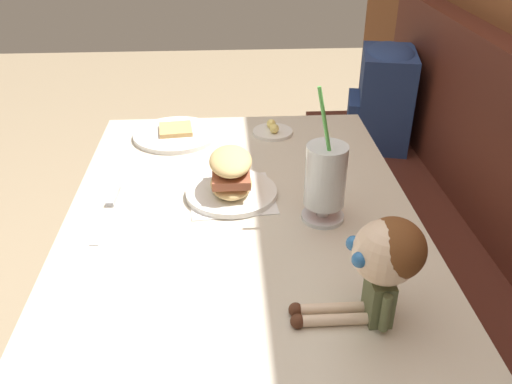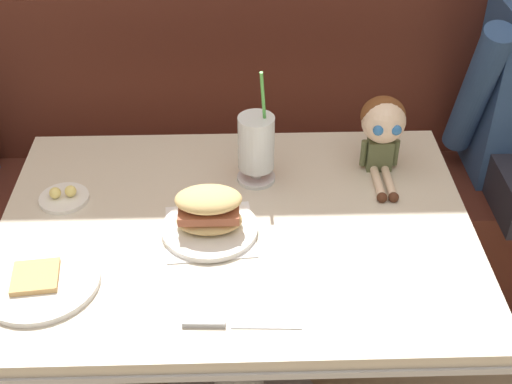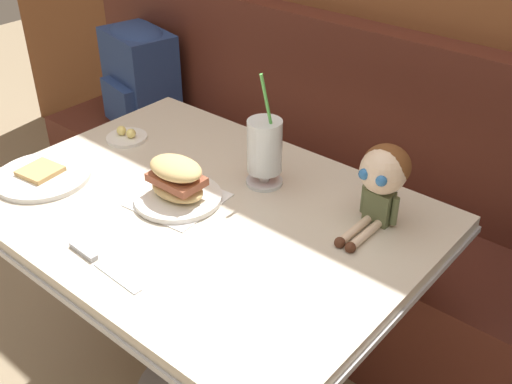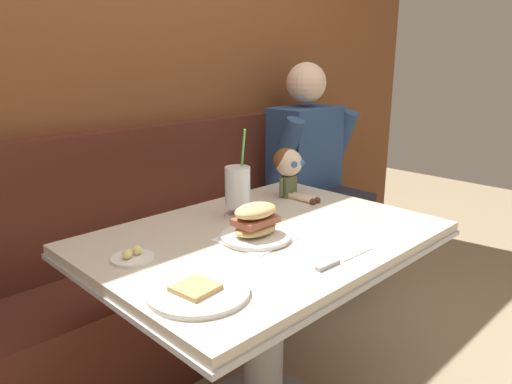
{
  "view_description": "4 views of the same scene",
  "coord_description": "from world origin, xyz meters",
  "px_view_note": "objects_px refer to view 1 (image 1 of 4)",
  "views": [
    {
      "loc": [
        1.04,
        0.15,
        1.4
      ],
      "look_at": [
        -0.0,
        0.21,
        0.78
      ],
      "focal_mm": 37.18,
      "sensor_mm": 36.0,
      "label": 1
    },
    {
      "loc": [
        0.01,
        -1.07,
        1.77
      ],
      "look_at": [
        0.05,
        0.22,
        0.81
      ],
      "focal_mm": 48.88,
      "sensor_mm": 36.0,
      "label": 2
    },
    {
      "loc": [
        0.92,
        -0.7,
        1.59
      ],
      "look_at": [
        0.12,
        0.24,
        0.8
      ],
      "focal_mm": 43.13,
      "sensor_mm": 36.0,
      "label": 3
    },
    {
      "loc": [
        -1.04,
        -0.84,
        1.29
      ],
      "look_at": [
        0.03,
        0.25,
        0.86
      ],
      "focal_mm": 33.68,
      "sensor_mm": 36.0,
      "label": 4
    }
  ],
  "objects_px": {
    "milkshake_glass": "(325,179)",
    "butter_saucer": "(273,131)",
    "sandwich_plate": "(231,179)",
    "backpack": "(383,94)",
    "toast_plate": "(175,134)",
    "butter_knife": "(110,204)",
    "seated_doll": "(385,258)"
  },
  "relations": [
    {
      "from": "milkshake_glass",
      "to": "butter_saucer",
      "type": "bearing_deg",
      "value": -171.25
    },
    {
      "from": "milkshake_glass",
      "to": "sandwich_plate",
      "type": "bearing_deg",
      "value": -118.9
    },
    {
      "from": "backpack",
      "to": "toast_plate",
      "type": "bearing_deg",
      "value": -55.53
    },
    {
      "from": "toast_plate",
      "to": "butter_knife",
      "type": "relative_size",
      "value": 1.06
    },
    {
      "from": "seated_doll",
      "to": "milkshake_glass",
      "type": "bearing_deg",
      "value": -172.56
    },
    {
      "from": "milkshake_glass",
      "to": "sandwich_plate",
      "type": "distance_m",
      "value": 0.24
    },
    {
      "from": "butter_saucer",
      "to": "backpack",
      "type": "distance_m",
      "value": 0.73
    },
    {
      "from": "butter_knife",
      "to": "backpack",
      "type": "xyz_separation_m",
      "value": [
        -0.92,
        0.91,
        -0.09
      ]
    },
    {
      "from": "sandwich_plate",
      "to": "butter_saucer",
      "type": "height_order",
      "value": "sandwich_plate"
    },
    {
      "from": "butter_knife",
      "to": "milkshake_glass",
      "type": "bearing_deg",
      "value": 80.31
    },
    {
      "from": "milkshake_glass",
      "to": "seated_doll",
      "type": "distance_m",
      "value": 0.32
    },
    {
      "from": "toast_plate",
      "to": "backpack",
      "type": "bearing_deg",
      "value": 124.47
    },
    {
      "from": "milkshake_glass",
      "to": "backpack",
      "type": "distance_m",
      "value": 1.1
    },
    {
      "from": "milkshake_glass",
      "to": "seated_doll",
      "type": "bearing_deg",
      "value": 7.44
    },
    {
      "from": "milkshake_glass",
      "to": "butter_saucer",
      "type": "height_order",
      "value": "milkshake_glass"
    },
    {
      "from": "sandwich_plate",
      "to": "butter_saucer",
      "type": "bearing_deg",
      "value": 159.82
    },
    {
      "from": "milkshake_glass",
      "to": "butter_saucer",
      "type": "relative_size",
      "value": 2.62
    },
    {
      "from": "sandwich_plate",
      "to": "butter_knife",
      "type": "distance_m",
      "value": 0.29
    },
    {
      "from": "toast_plate",
      "to": "sandwich_plate",
      "type": "bearing_deg",
      "value": 24.55
    },
    {
      "from": "backpack",
      "to": "sandwich_plate",
      "type": "bearing_deg",
      "value": -35.04
    },
    {
      "from": "butter_knife",
      "to": "seated_doll",
      "type": "height_order",
      "value": "seated_doll"
    },
    {
      "from": "milkshake_glass",
      "to": "sandwich_plate",
      "type": "height_order",
      "value": "milkshake_glass"
    },
    {
      "from": "butter_saucer",
      "to": "seated_doll",
      "type": "xyz_separation_m",
      "value": [
        0.78,
        0.11,
        0.12
      ]
    },
    {
      "from": "sandwich_plate",
      "to": "backpack",
      "type": "xyz_separation_m",
      "value": [
        -0.89,
        0.62,
        -0.13
      ]
    },
    {
      "from": "sandwich_plate",
      "to": "backpack",
      "type": "bearing_deg",
      "value": 144.96
    },
    {
      "from": "sandwich_plate",
      "to": "seated_doll",
      "type": "distance_m",
      "value": 0.5
    },
    {
      "from": "toast_plate",
      "to": "milkshake_glass",
      "type": "height_order",
      "value": "milkshake_glass"
    },
    {
      "from": "milkshake_glass",
      "to": "butter_knife",
      "type": "xyz_separation_m",
      "value": [
        -0.08,
        -0.49,
        -0.1
      ]
    },
    {
      "from": "sandwich_plate",
      "to": "backpack",
      "type": "height_order",
      "value": "sandwich_plate"
    },
    {
      "from": "sandwich_plate",
      "to": "butter_knife",
      "type": "height_order",
      "value": "sandwich_plate"
    },
    {
      "from": "butter_saucer",
      "to": "butter_knife",
      "type": "xyz_separation_m",
      "value": [
        0.39,
        -0.42,
        -0.0
      ]
    },
    {
      "from": "butter_knife",
      "to": "sandwich_plate",
      "type": "bearing_deg",
      "value": 95.78
    }
  ]
}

